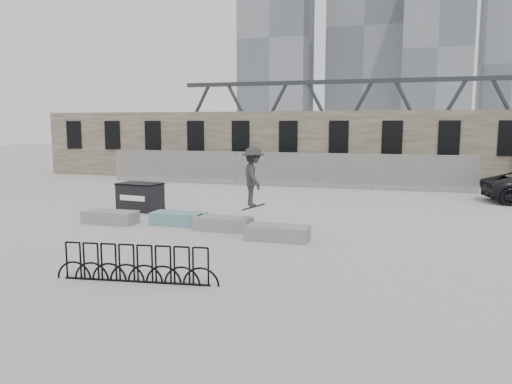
# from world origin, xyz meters

# --- Properties ---
(ground) EXTENTS (120.00, 120.00, 0.00)m
(ground) POSITION_xyz_m (0.00, 0.00, 0.00)
(ground) COLOR #B3B3AE
(ground) RESTS_ON ground
(stone_wall) EXTENTS (36.00, 2.58, 4.50)m
(stone_wall) POSITION_xyz_m (0.00, 16.24, 2.26)
(stone_wall) COLOR brown
(stone_wall) RESTS_ON ground
(chainlink_fence) EXTENTS (22.06, 0.06, 2.02)m
(chainlink_fence) POSITION_xyz_m (-0.00, 12.50, 1.04)
(chainlink_fence) COLOR gray
(chainlink_fence) RESTS_ON ground
(planter_far_left) EXTENTS (2.00, 0.90, 0.47)m
(planter_far_left) POSITION_xyz_m (-3.33, -0.17, 0.25)
(planter_far_left) COLOR gray
(planter_far_left) RESTS_ON ground
(planter_center_left) EXTENTS (2.00, 0.90, 0.47)m
(planter_center_left) POSITION_xyz_m (-0.74, 0.29, 0.25)
(planter_center_left) COLOR teal
(planter_center_left) RESTS_ON ground
(planter_center_right) EXTENTS (2.00, 0.90, 0.47)m
(planter_center_right) POSITION_xyz_m (1.17, -0.11, 0.25)
(planter_center_right) COLOR gray
(planter_center_right) RESTS_ON ground
(planter_offset) EXTENTS (2.00, 0.90, 0.47)m
(planter_offset) POSITION_xyz_m (3.36, -1.01, 0.25)
(planter_offset) COLOR gray
(planter_offset) RESTS_ON ground
(dumpster) EXTENTS (1.94, 1.31, 1.20)m
(dumpster) POSITION_xyz_m (-3.63, 2.58, 0.61)
(dumpster) COLOR black
(dumpster) RESTS_ON ground
(bike_rack) EXTENTS (4.01, 0.56, 0.90)m
(bike_rack) POSITION_xyz_m (1.22, -6.15, 0.44)
(bike_rack) COLOR black
(bike_rack) RESTS_ON ground
(skyline_towers) EXTENTS (58.00, 28.00, 48.00)m
(skyline_towers) POSITION_xyz_m (-1.01, 93.81, 20.79)
(skyline_towers) COLOR slate
(skyline_towers) RESTS_ON ground
(truss_bridge) EXTENTS (70.00, 3.00, 9.80)m
(truss_bridge) POSITION_xyz_m (10.00, 55.00, 4.13)
(truss_bridge) COLOR #2D3033
(truss_bridge) RESTS_ON ground
(skateboarder) EXTENTS (1.27, 1.49, 2.16)m
(skateboarder) POSITION_xyz_m (2.35, -0.40, 1.96)
(skateboarder) COLOR #2D2D30
(skateboarder) RESTS_ON ground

